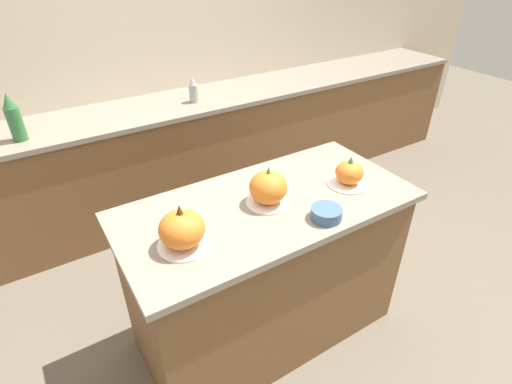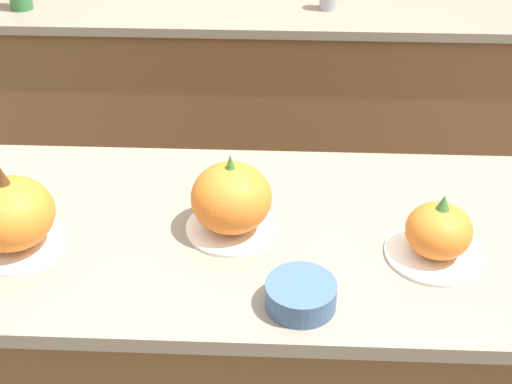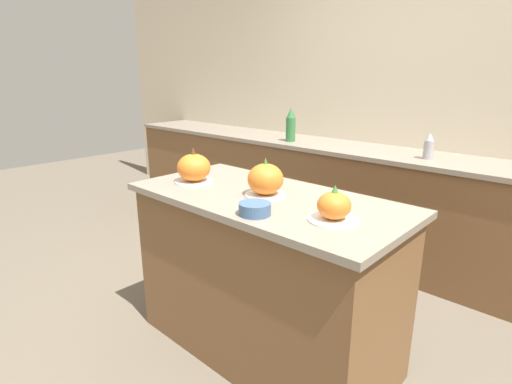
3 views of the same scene
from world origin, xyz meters
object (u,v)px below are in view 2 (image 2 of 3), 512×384
(pumpkin_cake_left, at_px, (11,215))
(pumpkin_cake_right, at_px, (438,234))
(pumpkin_cake_center, at_px, (232,200))
(mixing_bowl, at_px, (301,295))

(pumpkin_cake_left, distance_m, pumpkin_cake_right, 0.91)
(pumpkin_cake_center, height_order, mixing_bowl, pumpkin_cake_center)
(pumpkin_cake_left, xyz_separation_m, pumpkin_cake_center, (0.47, 0.08, 0.00))
(pumpkin_cake_center, relative_size, pumpkin_cake_right, 0.97)
(pumpkin_cake_center, xyz_separation_m, mixing_bowl, (0.15, -0.24, -0.05))
(pumpkin_cake_right, distance_m, mixing_bowl, 0.34)
(pumpkin_cake_left, relative_size, pumpkin_cake_center, 1.04)
(pumpkin_cake_center, bearing_deg, pumpkin_cake_right, -9.55)
(pumpkin_cake_left, bearing_deg, pumpkin_cake_center, 9.61)
(pumpkin_cake_center, relative_size, mixing_bowl, 1.48)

